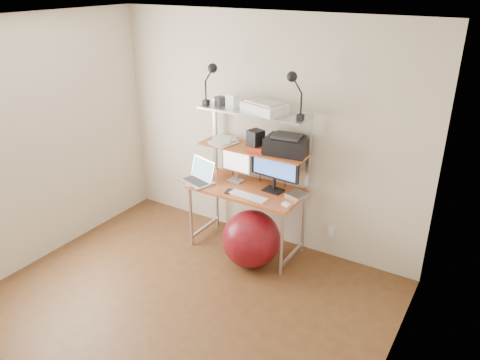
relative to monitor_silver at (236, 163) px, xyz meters
The scene contains 20 objects.
room 1.59m from the monitor_silver, 82.83° to the right, with size 3.60×3.60×3.60m.
computer_desk 0.20m from the monitor_silver, 13.17° to the right, with size 1.20×0.60×1.57m.
wall_outlet 1.25m from the monitor_silver, 12.76° to the left, with size 0.08×0.01×0.12m, color white.
monitor_silver is the anchor object (origin of this frame).
monitor_black 0.47m from the monitor_silver, ahead, with size 0.56×0.17×0.56m.
laptop 0.43m from the monitor_silver, 145.47° to the right, with size 0.43×0.38×0.32m.
keyboard 0.47m from the monitor_silver, 41.78° to the right, with size 0.42×0.12×0.01m, color white.
mouse 0.80m from the monitor_silver, 19.42° to the right, with size 0.09×0.05×0.02m, color white.
mac_mini 0.76m from the monitor_silver, ahead, with size 0.18×0.18×0.03m, color #B6B5B9.
phone 0.36m from the monitor_silver, 74.09° to the right, with size 0.06×0.12×0.01m, color black.
printer 0.64m from the monitor_silver, ahead, with size 0.45×0.34×0.20m.
nas_cube 0.38m from the monitor_silver, ahead, with size 0.14×0.14×0.21m, color black.
red_box 0.35m from the monitor_silver, ahead, with size 0.17×0.11×0.05m, color #BB331D.
scanner 0.73m from the monitor_silver, ahead, with size 0.49×0.38×0.11m.
box_white 0.67m from the monitor_silver, 159.15° to the left, with size 0.12×0.10×0.14m, color white.
box_grey 0.68m from the monitor_silver, behind, with size 0.09×0.09×0.09m, color #2B2B2D.
clip_lamp_left 0.96m from the monitor_silver, 168.49° to the right, with size 0.18×0.10×0.44m.
clip_lamp_right 1.14m from the monitor_silver, ahead, with size 0.18×0.10×0.45m.
exercise_ball 0.84m from the monitor_silver, 41.79° to the right, with size 0.61×0.61×0.61m, color maroon.
paper_stack 0.28m from the monitor_silver, behind, with size 0.36×0.40×0.02m.
Camera 1 is at (2.28, -2.43, 2.83)m, focal length 35.00 mm.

